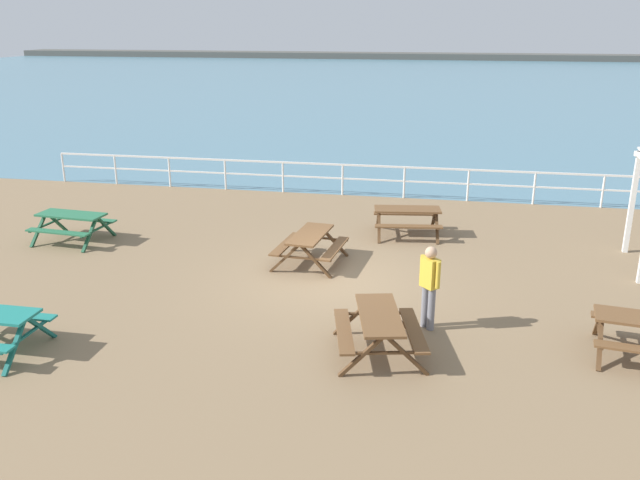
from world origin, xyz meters
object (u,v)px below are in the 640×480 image
at_px(picnic_table_seaward, 379,323).
at_px(visitor, 429,282).
at_px(picnic_table_far_right, 407,215).
at_px(picnic_table_near_left, 72,221).
at_px(picnic_table_far_left, 310,241).

distance_m(picnic_table_seaward, visitor, 1.51).
bearing_deg(visitor, picnic_table_far_right, -125.98).
distance_m(picnic_table_near_left, picnic_table_seaward, 9.96).
distance_m(picnic_table_far_right, visitor, 5.84).
relative_size(picnic_table_near_left, picnic_table_far_right, 0.96).
bearing_deg(picnic_table_far_left, picnic_table_near_left, 91.42).
relative_size(picnic_table_near_left, visitor, 1.15).
distance_m(picnic_table_far_left, visitor, 4.27).
relative_size(picnic_table_far_left, picnic_table_far_right, 0.97).
height_order(picnic_table_far_left, picnic_table_far_right, same).
distance_m(picnic_table_far_left, picnic_table_seaward, 4.78).
bearing_deg(picnic_table_seaward, picnic_table_far_left, 13.74).
height_order(picnic_table_far_left, visitor, visitor).
bearing_deg(picnic_table_far_left, picnic_table_seaward, -147.90).
bearing_deg(picnic_table_far_right, picnic_table_seaward, -98.11).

